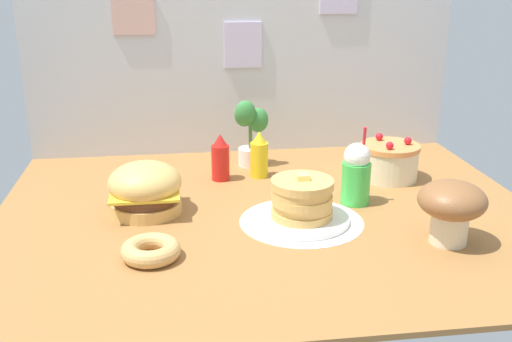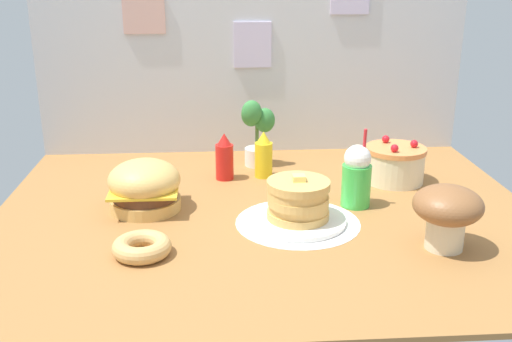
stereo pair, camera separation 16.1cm
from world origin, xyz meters
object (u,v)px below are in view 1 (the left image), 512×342
pancake_stack (302,203)px  mushroom_stool (452,206)px  potted_plant (250,130)px  layer_cake (389,161)px  ketchup_bottle (220,159)px  mustard_bottle (259,156)px  cream_soda_cup (356,174)px  burger (145,189)px  donut_pink_glaze (151,250)px

pancake_stack → mushroom_stool: mushroom_stool is taller
potted_plant → layer_cake: bearing=-24.5°
pancake_stack → ketchup_bottle: ketchup_bottle is taller
ketchup_bottle → pancake_stack: bearing=-62.8°
mustard_bottle → potted_plant: potted_plant is taller
ketchup_bottle → cream_soda_cup: cream_soda_cup is taller
cream_soda_cup → potted_plant: bearing=123.8°
ketchup_bottle → potted_plant: bearing=49.7°
burger → ketchup_bottle: size_ratio=1.33×
pancake_stack → mushroom_stool: (0.49, -0.25, 0.06)m
pancake_stack → burger: bearing=163.3°
pancake_stack → layer_cake: 0.67m
pancake_stack → layer_cake: size_ratio=1.36×
donut_pink_glaze → mushroom_stool: 1.07m
pancake_stack → ketchup_bottle: (-0.27, 0.53, 0.02)m
ketchup_bottle → cream_soda_cup: bearing=-34.5°
pancake_stack → donut_pink_glaze: (-0.57, -0.23, -0.05)m
pancake_stack → mushroom_stool: size_ratio=1.55×
cream_soda_cup → pancake_stack: bearing=-148.5°
burger → pancake_stack: size_ratio=0.78×
potted_plant → donut_pink_glaze: bearing=-115.9°
mustard_bottle → potted_plant: bearing=97.3°
ketchup_bottle → donut_pink_glaze: size_ratio=1.08×
burger → mushroom_stool: mushroom_stool is taller
donut_pink_glaze → ketchup_bottle: bearing=68.4°
donut_pink_glaze → potted_plant: 1.07m
burger → mustard_bottle: (0.52, 0.37, 0.00)m
cream_soda_cup → potted_plant: 0.68m
layer_cake → mustard_bottle: (-0.60, 0.11, 0.02)m
pancake_stack → donut_pink_glaze: bearing=-157.8°
burger → cream_soda_cup: 0.87m
cream_soda_cup → donut_pink_glaze: size_ratio=1.61×
potted_plant → mushroom_stool: bearing=-58.5°
cream_soda_cup → layer_cake: bearing=48.5°
layer_cake → potted_plant: potted_plant is taller
donut_pink_glaze → potted_plant: size_ratio=0.61×
burger → pancake_stack: (0.60, -0.18, -0.02)m
ketchup_bottle → potted_plant: 0.26m
burger → cream_soda_cup: cream_soda_cup is taller
burger → ketchup_bottle: 0.48m
potted_plant → mushroom_stool: (0.60, -0.98, -0.04)m
mushroom_stool → cream_soda_cup: bearing=118.2°
layer_cake → pancake_stack: bearing=-139.2°
ketchup_bottle → mushroom_stool: mushroom_stool is taller
layer_cake → ketchup_bottle: 0.79m
mustard_bottle → mushroom_stool: bearing=-54.4°
burger → layer_cake: burger is taller
layer_cake → potted_plant: (-0.62, 0.28, 0.10)m
ketchup_bottle → mushroom_stool: size_ratio=0.91×
pancake_stack → layer_cake: layer_cake is taller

